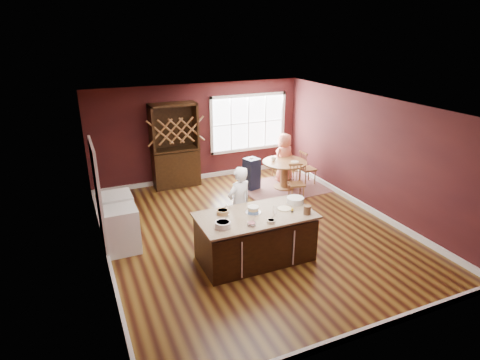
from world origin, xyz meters
name	(u,v)px	position (x,y,z in m)	size (l,w,h in m)	color
room_shell	(252,172)	(0.00, 0.00, 1.35)	(7.00, 7.00, 7.00)	brown
window	(248,123)	(1.50, 3.47, 1.50)	(2.36, 0.10, 1.66)	white
doorway	(99,199)	(-2.97, 0.60, 1.02)	(0.08, 1.26, 2.13)	white
kitchen_island	(255,238)	(-0.42, -1.03, 0.44)	(2.14, 1.12, 0.92)	black
dining_table	(285,169)	(1.85, 1.88, 0.53)	(1.19, 1.19, 0.75)	brown
baker	(239,204)	(-0.39, -0.22, 0.79)	(0.58, 0.38, 1.58)	white
layer_cake	(253,210)	(-0.42, -0.93, 0.98)	(0.30, 0.30, 0.12)	silver
bowl_blue	(223,225)	(-1.14, -1.25, 0.97)	(0.27, 0.27, 0.11)	silver
bowl_yellow	(223,212)	(-0.95, -0.76, 0.96)	(0.22, 0.22, 0.08)	#986D50
bowl_pink	(252,224)	(-0.66, -1.39, 0.95)	(0.16, 0.16, 0.06)	silver
bowl_olive	(271,221)	(-0.31, -1.42, 0.95)	(0.15, 0.15, 0.05)	beige
drinking_glass	(275,210)	(-0.07, -1.11, 0.99)	(0.07, 0.07, 0.13)	silver
dinner_plate	(284,209)	(0.18, -1.03, 0.93)	(0.26, 0.26, 0.02)	beige
white_tub	(295,200)	(0.51, -0.86, 0.98)	(0.33, 0.33, 0.11)	white
stoneware_crock	(307,210)	(0.45, -1.38, 1.00)	(0.14, 0.14, 0.16)	brown
toy_figurine	(292,210)	(0.24, -1.20, 0.96)	(0.05, 0.05, 0.08)	yellow
rug	(284,187)	(1.85, 1.88, 0.01)	(2.22, 1.72, 0.01)	brown
chair_east	(308,167)	(2.59, 1.90, 0.48)	(0.40, 0.38, 0.96)	olive
chair_south	(297,183)	(1.74, 1.08, 0.46)	(0.38, 0.36, 0.91)	brown
chair_north	(280,162)	(2.15, 2.68, 0.45)	(0.38, 0.36, 0.90)	brown
seated_woman	(284,158)	(2.11, 2.37, 0.69)	(0.67, 0.44, 1.38)	#D66F55
high_chair	(252,173)	(1.02, 2.20, 0.44)	(0.36, 0.36, 0.89)	#1A1F3C
toddler	(254,159)	(1.10, 2.23, 0.81)	(0.18, 0.14, 0.26)	#8CA5BF
table_plate	(295,162)	(2.07, 1.74, 0.76)	(0.22, 0.22, 0.02)	beige
table_cup	(274,159)	(1.60, 2.05, 0.80)	(0.13, 0.13, 0.10)	silver
hutch	(175,146)	(-0.77, 3.22, 1.13)	(1.24, 0.52, 2.27)	#321B13
washer	(122,230)	(-2.64, 0.28, 0.45)	(0.62, 0.60, 0.90)	silver
dryer	(117,215)	(-2.64, 0.92, 0.47)	(0.64, 0.62, 0.93)	white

